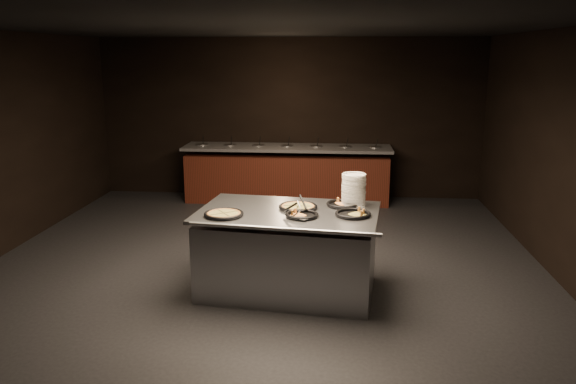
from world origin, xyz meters
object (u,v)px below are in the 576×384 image
at_px(serving_counter, 288,253).
at_px(plate_stack, 354,190).
at_px(pan_veggie_whole, 224,214).
at_px(pan_cheese_whole, 298,207).

bearing_deg(serving_counter, plate_stack, 29.11).
xyz_separation_m(serving_counter, pan_veggie_whole, (-0.66, -0.26, 0.51)).
bearing_deg(serving_counter, pan_cheese_whole, 52.37).
relative_size(serving_counter, pan_cheese_whole, 4.81).
relative_size(plate_stack, pan_cheese_whole, 0.83).
relative_size(pan_veggie_whole, pan_cheese_whole, 0.98).
distance_m(plate_stack, pan_veggie_whole, 1.49).
height_order(plate_stack, pan_cheese_whole, plate_stack).
bearing_deg(pan_cheese_whole, pan_veggie_whole, -154.57).
height_order(serving_counter, plate_stack, plate_stack).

